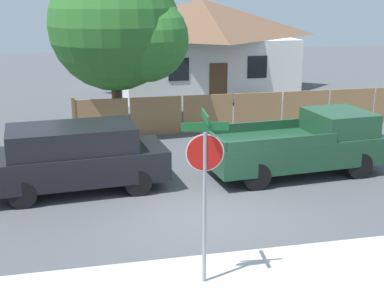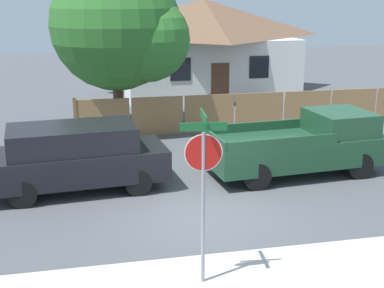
{
  "view_description": "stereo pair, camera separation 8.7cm",
  "coord_description": "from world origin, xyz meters",
  "px_view_note": "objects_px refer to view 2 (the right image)",
  "views": [
    {
      "loc": [
        -2.97,
        -11.76,
        5.22
      ],
      "look_at": [
        -0.15,
        0.82,
        1.6
      ],
      "focal_mm": 50.0,
      "sensor_mm": 36.0,
      "label": 1
    },
    {
      "loc": [
        -2.88,
        -11.78,
        5.22
      ],
      "look_at": [
        -0.15,
        0.82,
        1.6
      ],
      "focal_mm": 50.0,
      "sensor_mm": 36.0,
      "label": 2
    }
  ],
  "objects_px": {
    "house": "(203,44)",
    "red_suv": "(76,156)",
    "orange_pickup": "(303,145)",
    "stop_sign": "(203,171)",
    "oak_tree": "(122,28)"
  },
  "relations": [
    {
      "from": "red_suv",
      "to": "orange_pickup",
      "type": "bearing_deg",
      "value": -4.54
    },
    {
      "from": "house",
      "to": "oak_tree",
      "type": "distance_m",
      "value": 9.72
    },
    {
      "from": "stop_sign",
      "to": "house",
      "type": "bearing_deg",
      "value": 82.31
    },
    {
      "from": "oak_tree",
      "to": "orange_pickup",
      "type": "height_order",
      "value": "oak_tree"
    },
    {
      "from": "orange_pickup",
      "to": "stop_sign",
      "type": "height_order",
      "value": "stop_sign"
    },
    {
      "from": "house",
      "to": "orange_pickup",
      "type": "relative_size",
      "value": 1.76
    },
    {
      "from": "orange_pickup",
      "to": "stop_sign",
      "type": "relative_size",
      "value": 1.66
    },
    {
      "from": "house",
      "to": "red_suv",
      "type": "height_order",
      "value": "house"
    },
    {
      "from": "red_suv",
      "to": "orange_pickup",
      "type": "height_order",
      "value": "orange_pickup"
    },
    {
      "from": "oak_tree",
      "to": "stop_sign",
      "type": "bearing_deg",
      "value": -88.49
    },
    {
      "from": "orange_pickup",
      "to": "stop_sign",
      "type": "xyz_separation_m",
      "value": [
        -4.39,
        -5.51,
        1.3
      ]
    },
    {
      "from": "red_suv",
      "to": "orange_pickup",
      "type": "relative_size",
      "value": 0.91
    },
    {
      "from": "house",
      "to": "red_suv",
      "type": "xyz_separation_m",
      "value": [
        -7.0,
        -14.54,
        -1.61
      ]
    },
    {
      "from": "house",
      "to": "stop_sign",
      "type": "height_order",
      "value": "house"
    },
    {
      "from": "house",
      "to": "oak_tree",
      "type": "bearing_deg",
      "value": -121.87
    }
  ]
}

